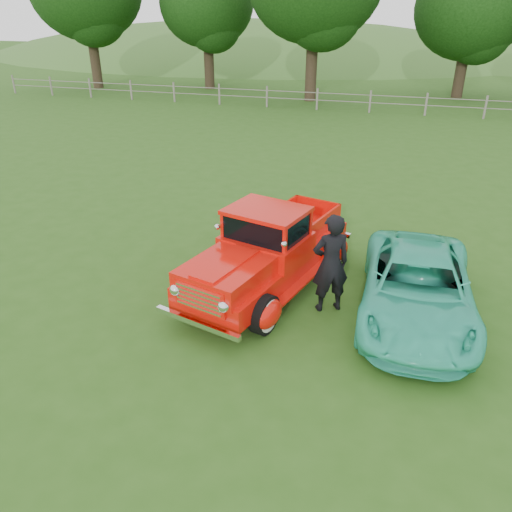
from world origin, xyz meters
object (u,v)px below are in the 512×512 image
(tree_near_east, at_px, (472,9))
(man, at_px, (331,264))
(red_pickup, at_px, (268,252))
(teal_sedan, at_px, (417,287))
(tree_mid_west, at_px, (207,3))

(tree_near_east, relative_size, man, 4.15)
(tree_near_east, height_order, red_pickup, tree_near_east)
(tree_near_east, xyz_separation_m, teal_sedan, (-2.22, -27.71, -4.63))
(red_pickup, xyz_separation_m, teal_sedan, (3.02, -0.30, -0.18))
(tree_mid_west, bearing_deg, tree_near_east, 3.37)
(red_pickup, xyz_separation_m, man, (1.39, -0.55, 0.21))
(tree_mid_west, relative_size, red_pickup, 1.61)
(tree_mid_west, height_order, man, tree_mid_west)
(tree_near_east, distance_m, teal_sedan, 28.18)
(tree_mid_west, relative_size, tree_near_east, 1.02)
(man, bearing_deg, tree_mid_west, -93.02)
(teal_sedan, distance_m, man, 1.70)
(tree_mid_west, distance_m, red_pickup, 29.29)
(tree_mid_west, distance_m, tree_near_east, 17.03)
(tree_near_east, bearing_deg, red_pickup, -100.84)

